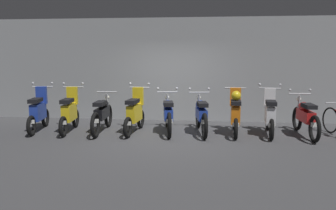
# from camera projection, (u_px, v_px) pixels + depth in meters

# --- Properties ---
(ground_plane) EXTENTS (80.00, 80.00, 0.00)m
(ground_plane) POSITION_uv_depth(u_px,v_px,m) (166.00, 136.00, 8.38)
(ground_plane) COLOR #424244
(back_wall) EXTENTS (16.00, 0.30, 3.16)m
(back_wall) POSITION_uv_depth(u_px,v_px,m) (174.00, 70.00, 10.34)
(back_wall) COLOR gray
(back_wall) RESTS_ON ground
(motorbike_slot_0) EXTENTS (0.58, 1.67, 1.29)m
(motorbike_slot_0) POSITION_uv_depth(u_px,v_px,m) (39.00, 111.00, 8.91)
(motorbike_slot_0) COLOR black
(motorbike_slot_0) RESTS_ON ground
(motorbike_slot_1) EXTENTS (0.59, 1.68, 1.29)m
(motorbike_slot_1) POSITION_uv_depth(u_px,v_px,m) (70.00, 112.00, 8.81)
(motorbike_slot_1) COLOR black
(motorbike_slot_1) RESTS_ON ground
(motorbike_slot_2) EXTENTS (0.56, 1.95, 1.03)m
(motorbike_slot_2) POSITION_uv_depth(u_px,v_px,m) (102.00, 114.00, 8.78)
(motorbike_slot_2) COLOR black
(motorbike_slot_2) RESTS_ON ground
(motorbike_slot_3) EXTENTS (0.59, 1.68, 1.29)m
(motorbike_slot_3) POSITION_uv_depth(u_px,v_px,m) (135.00, 113.00, 8.71)
(motorbike_slot_3) COLOR black
(motorbike_slot_3) RESTS_ON ground
(motorbike_slot_4) EXTENTS (0.58, 1.94, 1.15)m
(motorbike_slot_4) POSITION_uv_depth(u_px,v_px,m) (168.00, 114.00, 8.75)
(motorbike_slot_4) COLOR black
(motorbike_slot_4) RESTS_ON ground
(motorbike_slot_5) EXTENTS (0.59, 1.94, 1.15)m
(motorbike_slot_5) POSITION_uv_depth(u_px,v_px,m) (201.00, 114.00, 8.66)
(motorbike_slot_5) COLOR black
(motorbike_slot_5) RESTS_ON ground
(motorbike_slot_6) EXTENTS (0.56, 1.68, 1.18)m
(motorbike_slot_6) POSITION_uv_depth(u_px,v_px,m) (235.00, 113.00, 8.52)
(motorbike_slot_6) COLOR black
(motorbike_slot_6) RESTS_ON ground
(motorbike_slot_7) EXTENTS (0.59, 1.68, 1.29)m
(motorbike_slot_7) POSITION_uv_depth(u_px,v_px,m) (270.00, 114.00, 8.46)
(motorbike_slot_7) COLOR black
(motorbike_slot_7) RESTS_ON ground
(motorbike_slot_8) EXTENTS (0.59, 1.95, 1.15)m
(motorbike_slot_8) POSITION_uv_depth(u_px,v_px,m) (305.00, 117.00, 8.35)
(motorbike_slot_8) COLOR black
(motorbike_slot_8) RESTS_ON ground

